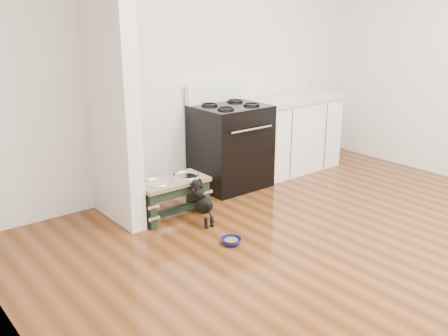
# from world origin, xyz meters

# --- Properties ---
(ground) EXTENTS (5.00, 5.00, 0.00)m
(ground) POSITION_xyz_m (0.00, 0.00, 0.00)
(ground) COLOR #47250C
(ground) RESTS_ON ground
(room_shell) EXTENTS (5.00, 5.00, 5.00)m
(room_shell) POSITION_xyz_m (0.00, 0.00, 1.62)
(room_shell) COLOR silver
(room_shell) RESTS_ON ground
(partition_wall) EXTENTS (0.15, 0.80, 2.70)m
(partition_wall) POSITION_xyz_m (-1.18, 2.10, 1.35)
(partition_wall) COLOR silver
(partition_wall) RESTS_ON ground
(oven_range) EXTENTS (0.76, 0.69, 1.14)m
(oven_range) POSITION_xyz_m (0.25, 2.16, 0.48)
(oven_range) COLOR black
(oven_range) RESTS_ON ground
(cabinet_run) EXTENTS (1.24, 0.64, 0.91)m
(cabinet_run) POSITION_xyz_m (1.23, 2.18, 0.45)
(cabinet_run) COLOR white
(cabinet_run) RESTS_ON ground
(dog_feeder) EXTENTS (0.69, 0.37, 0.39)m
(dog_feeder) POSITION_xyz_m (-0.75, 1.81, 0.27)
(dog_feeder) COLOR black
(dog_feeder) RESTS_ON ground
(puppy) EXTENTS (0.12, 0.35, 0.42)m
(puppy) POSITION_xyz_m (-0.63, 1.49, 0.23)
(puppy) COLOR black
(puppy) RESTS_ON ground
(floor_bowl) EXTENTS (0.22, 0.22, 0.05)m
(floor_bowl) POSITION_xyz_m (-0.69, 0.99, 0.03)
(floor_bowl) COLOR navy
(floor_bowl) RESTS_ON ground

